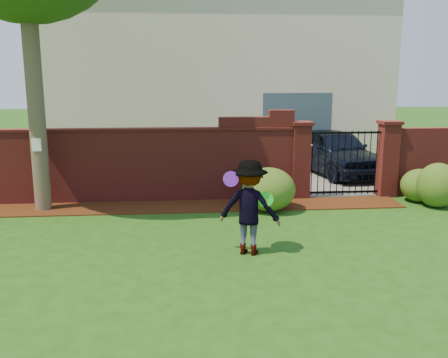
{
  "coord_description": "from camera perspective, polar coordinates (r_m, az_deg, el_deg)",
  "views": [
    {
      "loc": [
        -0.51,
        -7.56,
        2.93
      ],
      "look_at": [
        0.29,
        1.4,
        1.05
      ],
      "focal_mm": 39.28,
      "sensor_mm": 36.0,
      "label": 1
    }
  ],
  "objects": [
    {
      "name": "ground",
      "position": [
        8.13,
        -1.19,
        -9.37
      ],
      "size": [
        80.0,
        80.0,
        0.01
      ],
      "primitive_type": "cube",
      "color": "#1E4A12",
      "rests_on": "ground"
    },
    {
      "name": "mulch_bed",
      "position": [
        11.29,
        -7.19,
        -3.26
      ],
      "size": [
        11.1,
        1.08,
        0.03
      ],
      "primitive_type": "cube",
      "color": "#37190A",
      "rests_on": "ground"
    },
    {
      "name": "brick_wall",
      "position": [
        11.83,
        -12.34,
        1.77
      ],
      "size": [
        8.7,
        0.31,
        2.16
      ],
      "color": "maroon",
      "rests_on": "ground"
    },
    {
      "name": "pillar_left",
      "position": [
        12.09,
        8.89,
        2.26
      ],
      "size": [
        0.5,
        0.5,
        1.88
      ],
      "color": "maroon",
      "rests_on": "ground"
    },
    {
      "name": "pillar_right",
      "position": [
        12.8,
        18.5,
        2.31
      ],
      "size": [
        0.5,
        0.5,
        1.88
      ],
      "color": "maroon",
      "rests_on": "ground"
    },
    {
      "name": "iron_gate",
      "position": [
        12.41,
        13.81,
        1.83
      ],
      "size": [
        1.78,
        0.03,
        1.6
      ],
      "color": "black",
      "rests_on": "ground"
    },
    {
      "name": "driveway",
      "position": [
        16.34,
        9.17,
        1.33
      ],
      "size": [
        3.2,
        8.0,
        0.01
      ],
      "primitive_type": "cube",
      "color": "slate",
      "rests_on": "ground"
    },
    {
      "name": "house",
      "position": [
        19.62,
        -0.72,
        12.47
      ],
      "size": [
        12.4,
        6.4,
        6.3
      ],
      "color": "beige",
      "rests_on": "ground"
    },
    {
      "name": "car",
      "position": [
        15.2,
        13.23,
        3.03
      ],
      "size": [
        2.37,
        4.31,
        1.39
      ],
      "primitive_type": "imported",
      "rotation": [
        0.0,
        0.0,
        0.19
      ],
      "color": "black",
      "rests_on": "ground"
    },
    {
      "name": "paper_notice",
      "position": [
        11.3,
        -21.0,
        3.74
      ],
      "size": [
        0.2,
        0.01,
        0.28
      ],
      "primitive_type": "cube",
      "color": "white",
      "rests_on": "tree"
    },
    {
      "name": "shrub_left",
      "position": [
        10.9,
        5.21,
        -1.21
      ],
      "size": [
        1.19,
        1.19,
        0.97
      ],
      "primitive_type": "ellipsoid",
      "color": "#285319",
      "rests_on": "ground"
    },
    {
      "name": "shrub_middle",
      "position": [
        12.16,
        23.63,
        -0.67
      ],
      "size": [
        0.93,
        0.93,
        1.03
      ],
      "primitive_type": "ellipsoid",
      "color": "#285319",
      "rests_on": "ground"
    },
    {
      "name": "shrub_right",
      "position": [
        12.55,
        21.82,
        -0.7
      ],
      "size": [
        0.89,
        0.89,
        0.79
      ],
      "primitive_type": "ellipsoid",
      "color": "#285319",
      "rests_on": "ground"
    },
    {
      "name": "man",
      "position": [
        8.15,
        2.91,
        -3.36
      ],
      "size": [
        1.18,
        0.92,
        1.6
      ],
      "primitive_type": "imported",
      "rotation": [
        0.0,
        0.0,
        2.78
      ],
      "color": "gray",
      "rests_on": "ground"
    },
    {
      "name": "frisbee_purple",
      "position": [
        7.87,
        0.8,
        0.0
      ],
      "size": [
        0.26,
        0.1,
        0.25
      ],
      "primitive_type": "cylinder",
      "rotation": [
        1.36,
        0.0,
        0.08
      ],
      "color": "purple",
      "rests_on": "man"
    },
    {
      "name": "frisbee_green",
      "position": [
        8.0,
        4.88,
        -2.36
      ],
      "size": [
        0.26,
        0.12,
        0.25
      ],
      "primitive_type": "cylinder",
      "rotation": [
        1.43,
        0.0,
        -0.26
      ],
      "color": "#1CD424",
      "rests_on": "man"
    }
  ]
}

